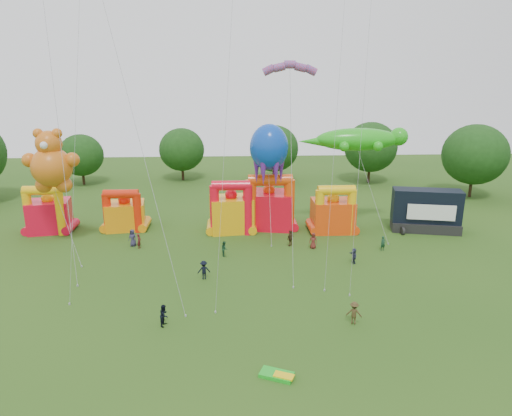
{
  "coord_description": "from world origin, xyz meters",
  "views": [
    {
      "loc": [
        0.66,
        -22.8,
        17.49
      ],
      "look_at": [
        2.8,
        18.0,
        5.64
      ],
      "focal_mm": 32.0,
      "sensor_mm": 36.0,
      "label": 1
    }
  ],
  "objects_px": {
    "bouncy_castle_0": "(49,214)",
    "spectator_0": "(133,238)",
    "bouncy_castle_2": "(231,211)",
    "octopus_kite": "(269,154)",
    "spectator_4": "(290,238)",
    "teddy_bear_kite": "(61,201)",
    "gecko_kite": "(366,172)",
    "stage_trailer": "(426,211)"
  },
  "relations": [
    {
      "from": "bouncy_castle_0",
      "to": "spectator_0",
      "type": "bearing_deg",
      "value": -26.43
    },
    {
      "from": "bouncy_castle_2",
      "to": "octopus_kite",
      "type": "xyz_separation_m",
      "value": [
        4.26,
        -0.92,
        6.83
      ]
    },
    {
      "from": "spectator_4",
      "to": "spectator_0",
      "type": "bearing_deg",
      "value": -49.67
    },
    {
      "from": "octopus_kite",
      "to": "spectator_0",
      "type": "height_order",
      "value": "octopus_kite"
    },
    {
      "from": "teddy_bear_kite",
      "to": "gecko_kite",
      "type": "distance_m",
      "value": 32.82
    },
    {
      "from": "gecko_kite",
      "to": "stage_trailer",
      "type": "bearing_deg",
      "value": -3.06
    },
    {
      "from": "gecko_kite",
      "to": "spectator_0",
      "type": "bearing_deg",
      "value": -171.66
    },
    {
      "from": "octopus_kite",
      "to": "spectator_0",
      "type": "bearing_deg",
      "value": -167.04
    },
    {
      "from": "bouncy_castle_0",
      "to": "spectator_4",
      "type": "bearing_deg",
      "value": -12.55
    },
    {
      "from": "bouncy_castle_2",
      "to": "gecko_kite",
      "type": "distance_m",
      "value": 16.07
    },
    {
      "from": "spectator_0",
      "to": "spectator_4",
      "type": "relative_size",
      "value": 1.05
    },
    {
      "from": "stage_trailer",
      "to": "octopus_kite",
      "type": "xyz_separation_m",
      "value": [
        -18.4,
        -0.01,
        6.84
      ]
    },
    {
      "from": "bouncy_castle_0",
      "to": "stage_trailer",
      "type": "xyz_separation_m",
      "value": [
        43.76,
        -1.84,
        0.18
      ]
    },
    {
      "from": "spectator_0",
      "to": "bouncy_castle_0",
      "type": "bearing_deg",
      "value": 171.41
    },
    {
      "from": "bouncy_castle_0",
      "to": "spectator_0",
      "type": "xyz_separation_m",
      "value": [
        10.58,
        -5.26,
        -1.28
      ]
    },
    {
      "from": "bouncy_castle_2",
      "to": "teddy_bear_kite",
      "type": "relative_size",
      "value": 0.5
    },
    {
      "from": "bouncy_castle_2",
      "to": "spectator_4",
      "type": "distance_m",
      "value": 8.27
    },
    {
      "from": "bouncy_castle_0",
      "to": "teddy_bear_kite",
      "type": "height_order",
      "value": "teddy_bear_kite"
    },
    {
      "from": "octopus_kite",
      "to": "bouncy_castle_0",
      "type": "bearing_deg",
      "value": 175.82
    },
    {
      "from": "bouncy_castle_2",
      "to": "spectator_4",
      "type": "bearing_deg",
      "value": -39.46
    },
    {
      "from": "teddy_bear_kite",
      "to": "spectator_4",
      "type": "bearing_deg",
      "value": 1.55
    },
    {
      "from": "bouncy_castle_0",
      "to": "spectator_4",
      "type": "distance_m",
      "value": 28.08
    },
    {
      "from": "stage_trailer",
      "to": "octopus_kite",
      "type": "relative_size",
      "value": 0.64
    },
    {
      "from": "gecko_kite",
      "to": "octopus_kite",
      "type": "distance_m",
      "value": 11.38
    },
    {
      "from": "bouncy_castle_0",
      "to": "spectator_0",
      "type": "relative_size",
      "value": 3.11
    },
    {
      "from": "bouncy_castle_2",
      "to": "stage_trailer",
      "type": "xyz_separation_m",
      "value": [
        22.65,
        -0.91,
        -0.02
      ]
    },
    {
      "from": "teddy_bear_kite",
      "to": "spectator_4",
      "type": "height_order",
      "value": "teddy_bear_kite"
    },
    {
      "from": "bouncy_castle_2",
      "to": "spectator_4",
      "type": "height_order",
      "value": "bouncy_castle_2"
    },
    {
      "from": "teddy_bear_kite",
      "to": "spectator_4",
      "type": "relative_size",
      "value": 7.16
    },
    {
      "from": "bouncy_castle_2",
      "to": "spectator_0",
      "type": "distance_m",
      "value": 11.48
    },
    {
      "from": "gecko_kite",
      "to": "spectator_0",
      "type": "xyz_separation_m",
      "value": [
        -25.93,
        -3.8,
        -6.05
      ]
    },
    {
      "from": "bouncy_castle_0",
      "to": "spectator_0",
      "type": "height_order",
      "value": "bouncy_castle_0"
    },
    {
      "from": "teddy_bear_kite",
      "to": "spectator_0",
      "type": "relative_size",
      "value": 6.81
    },
    {
      "from": "stage_trailer",
      "to": "teddy_bear_kite",
      "type": "distance_m",
      "value": 40.02
    },
    {
      "from": "octopus_kite",
      "to": "gecko_kite",
      "type": "bearing_deg",
      "value": 2.06
    },
    {
      "from": "stage_trailer",
      "to": "gecko_kite",
      "type": "height_order",
      "value": "gecko_kite"
    },
    {
      "from": "octopus_kite",
      "to": "stage_trailer",
      "type": "bearing_deg",
      "value": 0.04
    },
    {
      "from": "spectator_0",
      "to": "spectator_4",
      "type": "bearing_deg",
      "value": 14.99
    },
    {
      "from": "bouncy_castle_0",
      "to": "bouncy_castle_2",
      "type": "xyz_separation_m",
      "value": [
        21.11,
        -0.93,
        0.2
      ]
    },
    {
      "from": "stage_trailer",
      "to": "octopus_kite",
      "type": "distance_m",
      "value": 19.63
    },
    {
      "from": "teddy_bear_kite",
      "to": "spectator_0",
      "type": "height_order",
      "value": "teddy_bear_kite"
    },
    {
      "from": "teddy_bear_kite",
      "to": "octopus_kite",
      "type": "relative_size",
      "value": 1.0
    }
  ]
}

